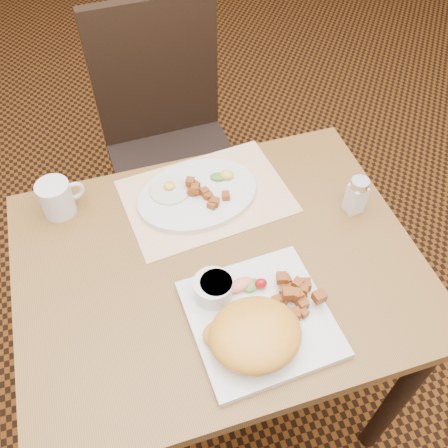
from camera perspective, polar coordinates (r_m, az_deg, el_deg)
The scene contains 15 objects.
ground at distance 1.79m, azimuth -0.42°, elevation -18.24°, with size 8.00×8.00×0.00m, color black.
table at distance 1.22m, azimuth -0.59°, elevation -7.32°, with size 0.90×0.70×0.75m.
chair_far at distance 1.75m, azimuth -6.28°, elevation 10.00°, with size 0.44×0.45×0.97m.
placemat at distance 1.25m, azimuth -2.04°, elevation 3.20°, with size 0.40×0.28×0.00m, color white.
plate_square at distance 1.04m, azimuth 4.13°, elevation -10.72°, with size 0.28×0.28×0.02m, color silver.
plate_oval at distance 1.24m, azimuth -3.01°, elevation 3.38°, with size 0.30×0.23×0.02m, color silver, non-canonical shape.
hollandaise_mound at distance 0.98m, azimuth 3.48°, elevation -12.53°, with size 0.19×0.16×0.07m.
ramekin at distance 1.04m, azimuth -1.25°, elevation -7.30°, with size 0.08×0.08×0.05m.
garnish_sq at distance 1.06m, azimuth 2.66°, elevation -6.95°, with size 0.09×0.05×0.03m.
fried_egg at distance 1.24m, azimuth -6.23°, elevation 3.97°, with size 0.10×0.10×0.02m.
garnish_ov at distance 1.26m, azimuth -0.08°, elevation 5.59°, with size 0.07×0.04×0.02m.
salt_shaker at distance 1.23m, azimuth 14.90°, elevation 3.23°, with size 0.05×0.05×0.10m.
coffee_mug at distance 1.25m, azimuth -18.53°, elevation 2.84°, with size 0.11×0.08×0.09m.
home_fries_sq at distance 1.05m, azimuth 8.11°, elevation -8.08°, with size 0.12×0.11×0.04m.
home_fries_ov at distance 1.22m, azimuth -2.37°, elevation 3.56°, with size 0.10×0.10×0.03m.
Camera 1 is at (-0.18, -0.62, 1.67)m, focal length 40.00 mm.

